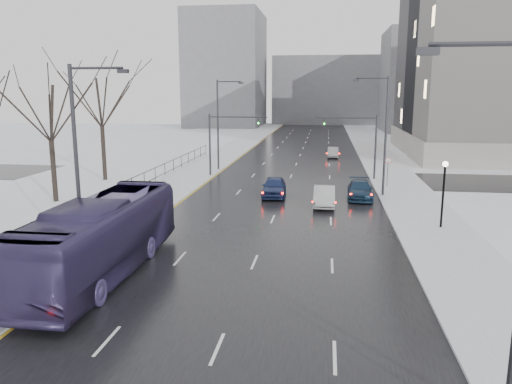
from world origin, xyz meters
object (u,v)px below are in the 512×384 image
at_px(streetlight_l_near, 81,158).
at_px(sedan_right_distant, 333,152).
at_px(streetlight_r_mid, 383,130).
at_px(tree_park_e, 105,181).
at_px(streetlight_l_far, 220,120).
at_px(sedan_right_far, 360,190).
at_px(bus, 102,237).
at_px(lamppost_r_mid, 444,185).
at_px(no_uturn_sign, 388,163).
at_px(sedan_center_near, 274,187).
at_px(mast_signal_right, 365,139).
at_px(sedan_right_near, 324,196).
at_px(mast_signal_left, 220,137).
at_px(tree_park_d, 56,202).

xyz_separation_m(streetlight_l_near, sedan_right_distant, (12.67, 45.19, -4.90)).
bearing_deg(streetlight_r_mid, tree_park_e, 171.37).
xyz_separation_m(streetlight_l_far, sedan_right_far, (14.60, -13.19, -4.85)).
xyz_separation_m(bus, sedan_right_far, (13.43, 19.52, -1.13)).
bearing_deg(sedan_right_distant, streetlight_r_mid, -80.83).
bearing_deg(tree_park_e, streetlight_r_mid, -8.63).
xyz_separation_m(streetlight_r_mid, sedan_right_far, (-1.74, -1.19, -4.85)).
bearing_deg(streetlight_r_mid, lamppost_r_mid, -74.18).
bearing_deg(bus, tree_park_e, 114.19).
height_order(no_uturn_sign, bus, bus).
relative_size(tree_park_e, streetlight_r_mid, 1.35).
height_order(streetlight_l_far, sedan_center_near, streetlight_l_far).
distance_m(bus, sedan_right_far, 23.72).
relative_size(streetlight_l_far, sedan_right_far, 2.00).
bearing_deg(streetlight_l_near, streetlight_l_far, 90.00).
bearing_deg(sedan_right_far, bus, -122.98).
distance_m(tree_park_e, mast_signal_right, 26.16).
height_order(no_uturn_sign, sedan_right_far, no_uturn_sign).
bearing_deg(tree_park_e, sedan_right_near, -21.02).
relative_size(streetlight_l_near, sedan_right_far, 2.00).
bearing_deg(sedan_center_near, mast_signal_left, 122.53).
relative_size(tree_park_e, sedan_right_near, 2.90).
height_order(streetlight_l_near, no_uturn_sign, streetlight_l_near).
relative_size(no_uturn_sign, sedan_right_near, 0.58).
height_order(mast_signal_right, sedan_right_distant, mast_signal_right).
xyz_separation_m(streetlight_l_near, sedan_right_far, (14.60, 18.81, -4.85)).
distance_m(streetlight_r_mid, sedan_right_distant, 25.92).
bearing_deg(mast_signal_left, no_uturn_sign, -13.60).
relative_size(tree_park_e, lamppost_r_mid, 3.15).
height_order(tree_park_d, bus, tree_park_d).
bearing_deg(lamppost_r_mid, streetlight_l_near, -152.45).
distance_m(tree_park_e, lamppost_r_mid, 32.52).
distance_m(tree_park_e, mast_signal_left, 12.29).
bearing_deg(streetlight_l_near, sedan_right_far, 52.19).
xyz_separation_m(mast_signal_right, no_uturn_sign, (1.87, -4.00, -1.81)).
bearing_deg(lamppost_r_mid, sedan_right_distant, 100.47).
bearing_deg(tree_park_e, tree_park_d, -87.71).
distance_m(streetlight_r_mid, streetlight_l_near, 25.82).
xyz_separation_m(tree_park_d, no_uturn_sign, (27.00, 10.00, 2.30)).
relative_size(tree_park_e, mast_signal_left, 2.08).
bearing_deg(lamppost_r_mid, streetlight_r_mid, 105.82).
height_order(streetlight_l_far, sedan_right_far, streetlight_l_far).
xyz_separation_m(tree_park_d, streetlight_l_near, (9.63, -14.00, 5.62)).
relative_size(streetlight_l_far, sedan_right_distant, 2.44).
bearing_deg(streetlight_l_near, bus, -31.42).
height_order(streetlight_r_mid, bus, streetlight_r_mid).
bearing_deg(streetlight_r_mid, mast_signal_left, 152.69).
xyz_separation_m(mast_signal_left, sedan_center_near, (6.62, -9.34, -3.25)).
bearing_deg(tree_park_d, streetlight_r_mid, 13.01).
bearing_deg(streetlight_l_far, tree_park_e, -141.43).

